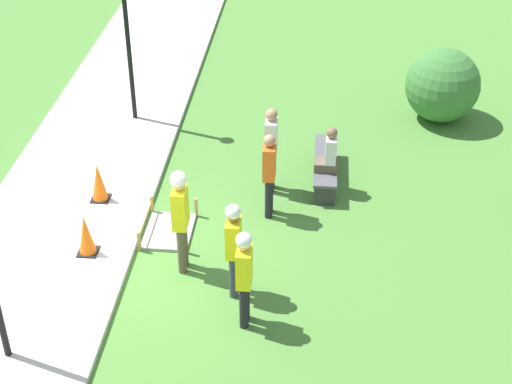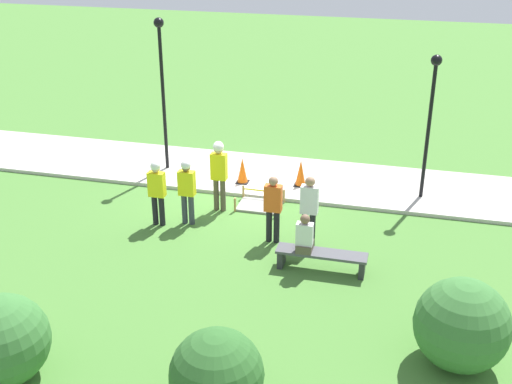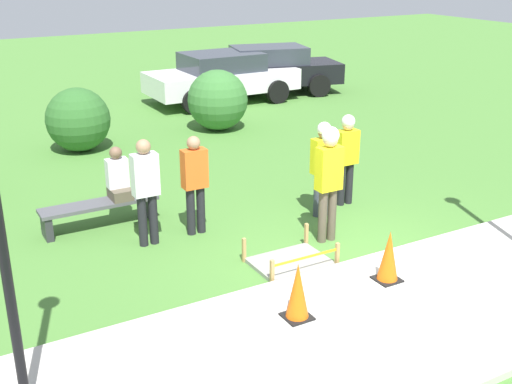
% 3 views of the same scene
% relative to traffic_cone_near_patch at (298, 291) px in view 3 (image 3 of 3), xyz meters
% --- Properties ---
extents(ground_plane, '(60.00, 60.00, 0.00)m').
position_rel_traffic_cone_near_patch_xyz_m(ground_plane, '(1.66, 0.95, -0.47)').
color(ground_plane, '#477A33').
extents(sidewalk, '(28.00, 3.01, 0.10)m').
position_rel_traffic_cone_near_patch_xyz_m(sidewalk, '(1.66, -0.55, -0.42)').
color(sidewalk, '#BCB7AD').
rests_on(sidewalk, ground_plane).
extents(wet_concrete_patch, '(1.17, 0.87, 0.38)m').
position_rel_traffic_cone_near_patch_xyz_m(wet_concrete_patch, '(0.81, 1.44, -0.43)').
color(wet_concrete_patch, gray).
rests_on(wet_concrete_patch, ground_plane).
extents(traffic_cone_near_patch, '(0.34, 0.34, 0.74)m').
position_rel_traffic_cone_near_patch_xyz_m(traffic_cone_near_patch, '(0.00, 0.00, 0.00)').
color(traffic_cone_near_patch, black).
rests_on(traffic_cone_near_patch, sidewalk).
extents(traffic_cone_far_patch, '(0.34, 0.34, 0.74)m').
position_rel_traffic_cone_near_patch_xyz_m(traffic_cone_far_patch, '(1.62, 0.20, -0.00)').
color(traffic_cone_far_patch, black).
rests_on(traffic_cone_far_patch, sidewalk).
extents(park_bench, '(1.96, 0.44, 0.45)m').
position_rel_traffic_cone_near_patch_xyz_m(park_bench, '(-1.24, 4.17, -0.14)').
color(park_bench, '#2D2D33').
rests_on(park_bench, ground_plane).
extents(person_seated_on_bench, '(0.36, 0.44, 0.89)m').
position_rel_traffic_cone_near_patch_xyz_m(person_seated_on_bench, '(-0.87, 4.22, 0.33)').
color(person_seated_on_bench, brown).
rests_on(person_seated_on_bench, park_bench).
extents(worker_supervisor, '(0.40, 0.27, 1.89)m').
position_rel_traffic_cone_near_patch_xyz_m(worker_supervisor, '(1.77, 1.86, 0.68)').
color(worker_supervisor, brown).
rests_on(worker_supervisor, ground_plane).
extents(worker_assistant, '(0.40, 0.24, 1.68)m').
position_rel_traffic_cone_near_patch_xyz_m(worker_assistant, '(2.99, 3.01, 0.52)').
color(worker_assistant, black).
rests_on(worker_assistant, ground_plane).
extents(worker_trainee, '(0.40, 0.24, 1.69)m').
position_rel_traffic_cone_near_patch_xyz_m(worker_trainee, '(2.30, 2.78, 0.53)').
color(worker_trainee, '#383D47').
rests_on(worker_trainee, ground_plane).
extents(bystander_in_orange_shirt, '(0.40, 0.22, 1.66)m').
position_rel_traffic_cone_near_patch_xyz_m(bystander_in_orange_shirt, '(0.07, 3.16, 0.47)').
color(bystander_in_orange_shirt, black).
rests_on(bystander_in_orange_shirt, ground_plane).
extents(bystander_in_gray_shirt, '(0.40, 0.23, 1.73)m').
position_rel_traffic_cone_near_patch_xyz_m(bystander_in_gray_shirt, '(-0.77, 3.13, 0.51)').
color(bystander_in_gray_shirt, black).
rests_on(bystander_in_gray_shirt, ground_plane).
extents(parked_car_black, '(4.86, 2.74, 1.53)m').
position_rel_traffic_cone_near_patch_xyz_m(parked_car_black, '(6.72, 12.10, 0.33)').
color(parked_car_black, black).
rests_on(parked_car_black, ground_plane).
extents(parked_car_white, '(4.52, 2.22, 1.50)m').
position_rel_traffic_cone_near_patch_xyz_m(parked_car_white, '(4.86, 11.78, 0.33)').
color(parked_car_white, white).
rests_on(parked_car_white, ground_plane).
extents(shrub_rounded_mid, '(1.47, 1.47, 1.47)m').
position_rel_traffic_cone_near_patch_xyz_m(shrub_rounded_mid, '(-0.34, 8.78, 0.27)').
color(shrub_rounded_mid, '#2D6028').
rests_on(shrub_rounded_mid, ground_plane).
extents(shrub_rounded_far, '(1.56, 1.56, 1.56)m').
position_rel_traffic_cone_near_patch_xyz_m(shrub_rounded_far, '(3.30, 8.89, 0.31)').
color(shrub_rounded_far, '#387033').
rests_on(shrub_rounded_far, ground_plane).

